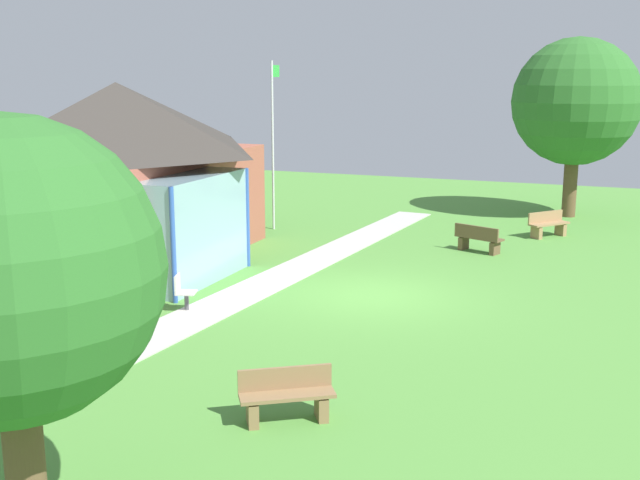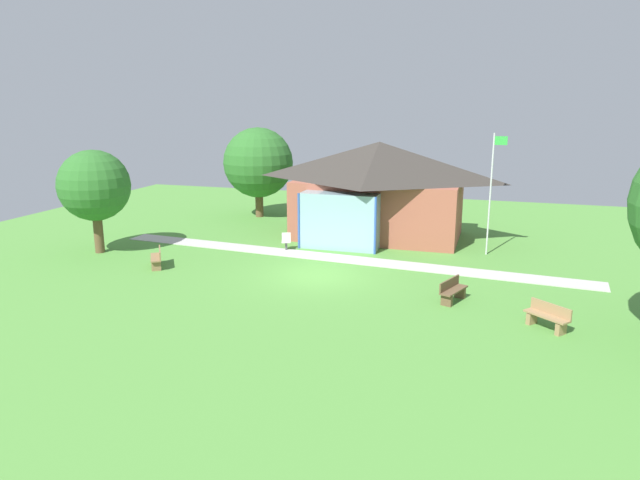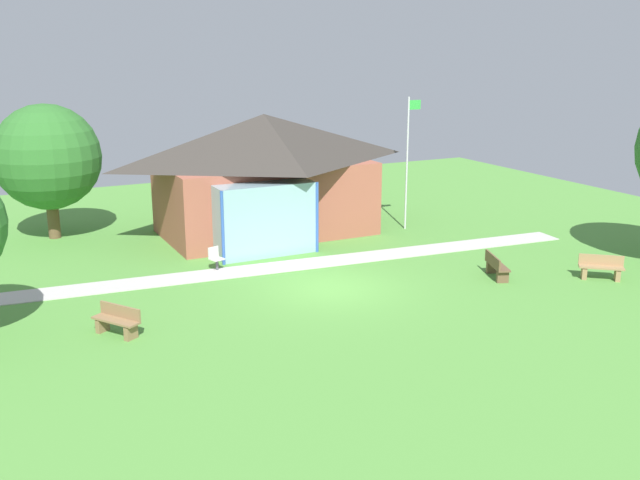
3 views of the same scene
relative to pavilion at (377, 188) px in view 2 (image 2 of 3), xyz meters
name	(u,v)px [view 2 (image 2 of 3)]	position (x,y,z in m)	size (l,w,h in m)	color
ground_plane	(317,276)	(-0.86, -7.83, -2.68)	(44.00, 44.00, 0.00)	#54933D
pavilion	(377,188)	(0.00, 0.00, 0.00)	(9.63, 6.82, 5.14)	#A35642
footpath	(336,258)	(-0.86, -4.87, -2.67)	(23.24, 1.30, 0.03)	#BCB7B2
flagpole	(491,189)	(5.91, -1.99, 0.51)	(0.64, 0.08, 5.80)	silver
bench_lawn_far_right	(547,317)	(8.04, -11.11, -2.28)	(1.43, 1.30, 0.84)	#9E7A51
bench_mid_right	(452,291)	(4.87, -9.35, -2.28)	(0.95, 1.56, 0.84)	brown
bench_mid_left	(157,258)	(-8.10, -8.66, -2.28)	(1.19, 1.50, 0.84)	olive
patio_chair_west	(286,242)	(-3.66, -4.11, -2.27)	(0.55, 0.55, 0.86)	beige
tree_west_hedge	(94,186)	(-12.23, -7.24, 0.60)	(3.40, 3.40, 5.00)	brown
tree_behind_pavilion_left	(258,163)	(-8.30, 3.37, 0.76)	(4.37, 4.37, 5.64)	brown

